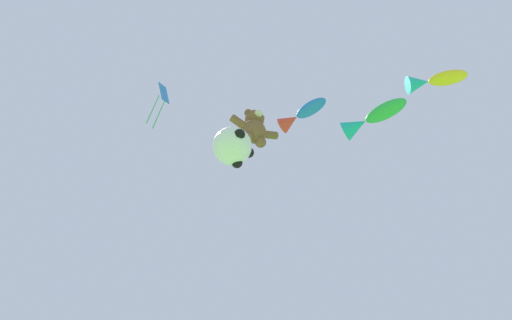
{
  "coord_description": "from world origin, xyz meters",
  "views": [
    {
      "loc": [
        -1.65,
        -1.44,
        1.65
      ],
      "look_at": [
        1.17,
        4.35,
        9.72
      ],
      "focal_mm": 24.0,
      "sensor_mm": 36.0,
      "label": 1
    }
  ],
  "objects_px": {
    "soccer_ball_kite": "(233,146)",
    "fish_kite_emerald": "(370,119)",
    "fish_kite_cobalt": "(300,115)",
    "teddy_bear_kite": "(254,127)",
    "diamond_kite": "(162,98)",
    "fish_kite_goldfin": "(433,81)"
  },
  "relations": [
    {
      "from": "soccer_ball_kite",
      "to": "diamond_kite",
      "type": "relative_size",
      "value": 0.42
    },
    {
      "from": "fish_kite_emerald",
      "to": "diamond_kite",
      "type": "bearing_deg",
      "value": 161.6
    },
    {
      "from": "fish_kite_goldfin",
      "to": "diamond_kite",
      "type": "xyz_separation_m",
      "value": [
        -8.63,
        4.65,
        -0.56
      ]
    },
    {
      "from": "soccer_ball_kite",
      "to": "diamond_kite",
      "type": "height_order",
      "value": "diamond_kite"
    },
    {
      "from": "soccer_ball_kite",
      "to": "fish_kite_goldfin",
      "type": "distance_m",
      "value": 8.09
    },
    {
      "from": "fish_kite_cobalt",
      "to": "teddy_bear_kite",
      "type": "bearing_deg",
      "value": -171.79
    },
    {
      "from": "soccer_ball_kite",
      "to": "teddy_bear_kite",
      "type": "bearing_deg",
      "value": 17.64
    },
    {
      "from": "soccer_ball_kite",
      "to": "fish_kite_emerald",
      "type": "bearing_deg",
      "value": -10.56
    },
    {
      "from": "soccer_ball_kite",
      "to": "fish_kite_emerald",
      "type": "relative_size",
      "value": 0.47
    },
    {
      "from": "fish_kite_emerald",
      "to": "fish_kite_goldfin",
      "type": "relative_size",
      "value": 1.24
    },
    {
      "from": "teddy_bear_kite",
      "to": "soccer_ball_kite",
      "type": "relative_size",
      "value": 1.47
    },
    {
      "from": "fish_kite_cobalt",
      "to": "diamond_kite",
      "type": "height_order",
      "value": "fish_kite_cobalt"
    },
    {
      "from": "teddy_bear_kite",
      "to": "fish_kite_emerald",
      "type": "height_order",
      "value": "fish_kite_emerald"
    },
    {
      "from": "fish_kite_cobalt",
      "to": "soccer_ball_kite",
      "type": "bearing_deg",
      "value": -169.31
    },
    {
      "from": "teddy_bear_kite",
      "to": "soccer_ball_kite",
      "type": "xyz_separation_m",
      "value": [
        -0.77,
        -0.25,
        -1.8
      ]
    },
    {
      "from": "teddy_bear_kite",
      "to": "fish_kite_goldfin",
      "type": "height_order",
      "value": "fish_kite_goldfin"
    },
    {
      "from": "fish_kite_cobalt",
      "to": "fish_kite_goldfin",
      "type": "xyz_separation_m",
      "value": [
        3.31,
        -3.71,
        -0.74
      ]
    },
    {
      "from": "fish_kite_goldfin",
      "to": "fish_kite_emerald",
      "type": "bearing_deg",
      "value": 119.23
    },
    {
      "from": "teddy_bear_kite",
      "to": "fish_kite_cobalt",
      "type": "distance_m",
      "value": 3.68
    },
    {
      "from": "fish_kite_cobalt",
      "to": "fish_kite_goldfin",
      "type": "height_order",
      "value": "fish_kite_cobalt"
    },
    {
      "from": "fish_kite_emerald",
      "to": "diamond_kite",
      "type": "relative_size",
      "value": 0.88
    },
    {
      "from": "soccer_ball_kite",
      "to": "fish_kite_goldfin",
      "type": "bearing_deg",
      "value": -26.4
    }
  ]
}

